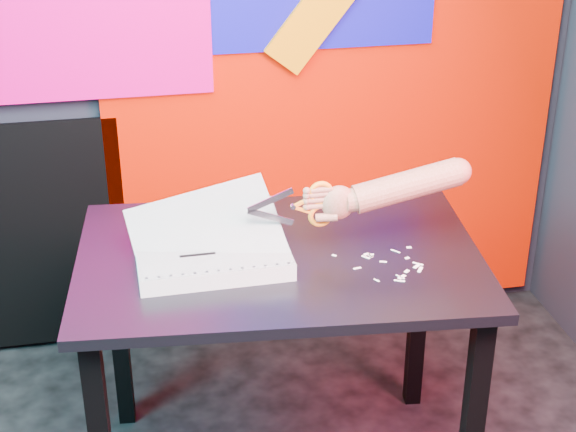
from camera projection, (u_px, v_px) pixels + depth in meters
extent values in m
cube|color=#C31100|center=(335.00, 109.00, 3.07)|extent=(1.60, 0.02, 1.60)
cube|color=black|center=(119.00, 326.00, 2.73)|extent=(0.05, 0.05, 0.72)
cube|color=black|center=(472.00, 431.00, 2.29)|extent=(0.05, 0.05, 0.72)
cube|color=black|center=(418.00, 309.00, 2.82)|extent=(0.05, 0.05, 0.72)
cube|color=black|center=(279.00, 259.00, 2.34)|extent=(1.13, 0.80, 0.03)
cube|color=beige|center=(212.00, 254.00, 2.29)|extent=(0.39, 0.29, 0.05)
cube|color=white|center=(211.00, 246.00, 2.28)|extent=(0.39, 0.29, 0.00)
cube|color=white|center=(211.00, 245.00, 2.28)|extent=(0.39, 0.28, 0.12)
cube|color=white|center=(206.00, 234.00, 2.28)|extent=(0.42, 0.27, 0.21)
cylinder|color=black|center=(147.00, 278.00, 2.13)|extent=(0.01, 0.01, 0.00)
cylinder|color=black|center=(159.00, 277.00, 2.13)|extent=(0.01, 0.01, 0.00)
cylinder|color=black|center=(171.00, 276.00, 2.14)|extent=(0.01, 0.01, 0.00)
cylinder|color=black|center=(183.00, 274.00, 2.15)|extent=(0.01, 0.01, 0.00)
cylinder|color=black|center=(195.00, 273.00, 2.15)|extent=(0.01, 0.01, 0.00)
cylinder|color=black|center=(207.00, 272.00, 2.16)|extent=(0.01, 0.01, 0.00)
cylinder|color=black|center=(219.00, 270.00, 2.16)|extent=(0.01, 0.01, 0.00)
cylinder|color=black|center=(231.00, 269.00, 2.17)|extent=(0.01, 0.01, 0.00)
cylinder|color=black|center=(242.00, 268.00, 2.17)|extent=(0.01, 0.01, 0.00)
cylinder|color=black|center=(254.00, 267.00, 2.18)|extent=(0.01, 0.01, 0.00)
cylinder|color=black|center=(266.00, 265.00, 2.18)|extent=(0.01, 0.01, 0.00)
cylinder|color=black|center=(277.00, 264.00, 2.19)|extent=(0.01, 0.01, 0.00)
cylinder|color=black|center=(289.00, 263.00, 2.20)|extent=(0.01, 0.01, 0.00)
cylinder|color=black|center=(139.00, 230.00, 2.36)|extent=(0.01, 0.01, 0.00)
cylinder|color=black|center=(150.00, 229.00, 2.36)|extent=(0.01, 0.01, 0.00)
cylinder|color=black|center=(161.00, 228.00, 2.37)|extent=(0.01, 0.01, 0.00)
cylinder|color=black|center=(172.00, 227.00, 2.37)|extent=(0.01, 0.01, 0.00)
cylinder|color=black|center=(183.00, 226.00, 2.38)|extent=(0.01, 0.01, 0.00)
cylinder|color=black|center=(194.00, 225.00, 2.39)|extent=(0.01, 0.01, 0.00)
cylinder|color=black|center=(205.00, 224.00, 2.39)|extent=(0.01, 0.01, 0.00)
cylinder|color=black|center=(215.00, 222.00, 2.40)|extent=(0.01, 0.01, 0.00)
cylinder|color=black|center=(226.00, 221.00, 2.40)|extent=(0.01, 0.01, 0.00)
cylinder|color=black|center=(237.00, 220.00, 2.41)|extent=(0.01, 0.01, 0.00)
cylinder|color=black|center=(247.00, 219.00, 2.41)|extent=(0.01, 0.01, 0.00)
cylinder|color=black|center=(258.00, 218.00, 2.42)|extent=(0.01, 0.01, 0.00)
cylinder|color=black|center=(268.00, 217.00, 2.43)|extent=(0.01, 0.01, 0.00)
cube|color=black|center=(174.00, 240.00, 2.30)|extent=(0.07, 0.01, 0.00)
cube|color=black|center=(218.00, 239.00, 2.31)|extent=(0.05, 0.01, 0.00)
cube|color=black|center=(198.00, 255.00, 2.23)|extent=(0.09, 0.01, 0.00)
cube|color=#A7A7A9|center=(270.00, 200.00, 2.25)|extent=(0.12, 0.00, 0.06)
cube|color=#A7A7A9|center=(271.00, 217.00, 2.27)|extent=(0.12, 0.00, 0.06)
cylinder|color=#A7A7A9|center=(293.00, 207.00, 2.27)|extent=(0.01, 0.01, 0.01)
cube|color=orange|center=(301.00, 209.00, 2.27)|extent=(0.05, 0.01, 0.03)
cube|color=orange|center=(301.00, 203.00, 2.27)|extent=(0.05, 0.01, 0.03)
torus|color=orange|center=(321.00, 193.00, 2.27)|extent=(0.07, 0.01, 0.07)
torus|color=orange|center=(320.00, 215.00, 2.29)|extent=(0.07, 0.01, 0.07)
ellipsoid|color=#B56B5F|center=(338.00, 203.00, 2.29)|extent=(0.09, 0.05, 0.10)
cylinder|color=#B56B5F|center=(321.00, 206.00, 2.28)|extent=(0.07, 0.02, 0.02)
cylinder|color=#B56B5F|center=(321.00, 200.00, 2.27)|extent=(0.07, 0.02, 0.02)
cylinder|color=#B56B5F|center=(321.00, 194.00, 2.27)|extent=(0.06, 0.02, 0.02)
cylinder|color=#B56B5F|center=(321.00, 190.00, 2.26)|extent=(0.05, 0.02, 0.02)
cylinder|color=#B56B5F|center=(327.00, 217.00, 2.29)|extent=(0.06, 0.04, 0.03)
cylinder|color=#B56B5F|center=(355.00, 200.00, 2.29)|extent=(0.05, 0.06, 0.06)
cylinder|color=#B56B5F|center=(407.00, 186.00, 2.31)|extent=(0.29, 0.08, 0.13)
sphere|color=#B56B5F|center=(458.00, 171.00, 2.32)|extent=(0.07, 0.07, 0.07)
cube|color=white|center=(409.00, 247.00, 2.37)|extent=(0.01, 0.01, 0.00)
cube|color=white|center=(383.00, 262.00, 2.30)|extent=(0.02, 0.01, 0.00)
cube|color=white|center=(407.00, 271.00, 2.25)|extent=(0.02, 0.02, 0.00)
cube|color=white|center=(418.00, 264.00, 2.29)|extent=(0.03, 0.02, 0.00)
cube|color=white|center=(395.00, 251.00, 2.35)|extent=(0.02, 0.03, 0.00)
cube|color=white|center=(400.00, 277.00, 2.23)|extent=(0.02, 0.03, 0.00)
cube|color=white|center=(420.00, 270.00, 2.26)|extent=(0.02, 0.03, 0.00)
cube|color=white|center=(416.00, 266.00, 2.28)|extent=(0.02, 0.02, 0.00)
cube|color=white|center=(357.00, 268.00, 2.27)|extent=(0.02, 0.01, 0.00)
cube|color=white|center=(407.00, 258.00, 2.31)|extent=(0.01, 0.01, 0.00)
cube|color=white|center=(402.00, 277.00, 2.23)|extent=(0.03, 0.02, 0.00)
cube|color=white|center=(371.00, 256.00, 2.32)|extent=(0.01, 0.02, 0.00)
cube|color=white|center=(370.00, 256.00, 2.33)|extent=(0.01, 0.02, 0.00)
cube|color=white|center=(371.00, 254.00, 2.33)|extent=(0.01, 0.01, 0.00)
cube|color=white|center=(367.00, 254.00, 2.33)|extent=(0.02, 0.01, 0.00)
cube|color=white|center=(399.00, 281.00, 2.21)|extent=(0.03, 0.02, 0.00)
cube|color=white|center=(376.00, 280.00, 2.21)|extent=(0.01, 0.02, 0.00)
cube|color=white|center=(334.00, 255.00, 2.33)|extent=(0.01, 0.01, 0.00)
cube|color=white|center=(366.00, 257.00, 2.32)|extent=(0.02, 0.02, 0.00)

